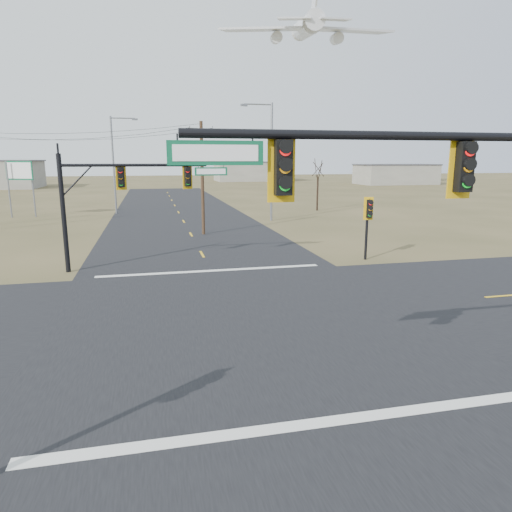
{
  "coord_description": "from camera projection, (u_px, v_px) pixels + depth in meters",
  "views": [
    {
      "loc": [
        -3.02,
        -16.32,
        5.92
      ],
      "look_at": [
        0.97,
        1.0,
        2.14
      ],
      "focal_mm": 32.0,
      "sensor_mm": 36.0,
      "label": 1
    }
  ],
  "objects": [
    {
      "name": "stop_bar_far",
      "position": [
        211.0,
        271.0,
        24.59
      ],
      "size": [
        12.0,
        0.4,
        0.01
      ],
      "primitive_type": "cube",
      "color": "silver",
      "rests_on": "road_ns"
    },
    {
      "name": "utility_pole_near",
      "position": [
        202.0,
        177.0,
        35.68
      ],
      "size": [
        2.03,
        0.94,
        8.78
      ],
      "rotation": [
        0.0,
        0.0,
        0.4
      ],
      "color": "#422E1C",
      "rests_on": "ground"
    },
    {
      "name": "bare_tree_c",
      "position": [
        318.0,
        168.0,
        52.72
      ],
      "size": [
        3.14,
        3.14,
        6.34
      ],
      "rotation": [
        0.0,
        0.0,
        -0.19
      ],
      "color": "black",
      "rests_on": "ground"
    },
    {
      "name": "streetlight_a",
      "position": [
        269.0,
        156.0,
        43.61
      ],
      "size": [
        3.11,
        0.41,
        11.13
      ],
      "rotation": [
        0.0,
        0.0,
        0.22
      ],
      "color": "gray",
      "rests_on": "ground"
    },
    {
      "name": "ground",
      "position": [
        237.0,
        317.0,
        17.44
      ],
      "size": [
        320.0,
        320.0,
        0.0
      ],
      "primitive_type": "plane",
      "color": "brown",
      "rests_on": "ground"
    },
    {
      "name": "road_ns",
      "position": [
        237.0,
        317.0,
        17.44
      ],
      "size": [
        14.0,
        160.0,
        0.02
      ],
      "primitive_type": "cube",
      "color": "black",
      "rests_on": "ground"
    },
    {
      "name": "mast_arm_near",
      "position": [
        471.0,
        198.0,
        9.87
      ],
      "size": [
        10.34,
        0.42,
        6.98
      ],
      "rotation": [
        0.0,
        0.0,
        -0.03
      ],
      "color": "black",
      "rests_on": "ground"
    },
    {
      "name": "mast_arm_far",
      "position": [
        126.0,
        186.0,
        24.24
      ],
      "size": [
        8.82,
        0.53,
        6.21
      ],
      "rotation": [
        0.0,
        0.0,
        0.27
      ],
      "color": "black",
      "rests_on": "ground"
    },
    {
      "name": "jet_airliner",
      "position": [
        307.0,
        27.0,
        88.83
      ],
      "size": [
        25.25,
        26.11,
        14.08
      ],
      "rotation": [
        0.0,
        -0.16,
        1.4
      ],
      "color": "silver"
    },
    {
      "name": "stop_bar_near",
      "position": [
        299.0,
        425.0,
        10.29
      ],
      "size": [
        12.0,
        0.4,
        0.01
      ],
      "primitive_type": "cube",
      "color": "silver",
      "rests_on": "road_ns"
    },
    {
      "name": "warehouse_mid",
      "position": [
        252.0,
        172.0,
        127.26
      ],
      "size": [
        20.0,
        12.0,
        5.0
      ],
      "primitive_type": "cube",
      "color": "#9A9789",
      "rests_on": "ground"
    },
    {
      "name": "warehouse_right",
      "position": [
        396.0,
        175.0,
        110.08
      ],
      "size": [
        18.0,
        10.0,
        4.5
      ],
      "primitive_type": "cube",
      "color": "#9A9789",
      "rests_on": "ground"
    },
    {
      "name": "road_ew",
      "position": [
        237.0,
        317.0,
        17.44
      ],
      "size": [
        160.0,
        14.0,
        0.02
      ],
      "primitive_type": "cube",
      "color": "black",
      "rests_on": "ground"
    },
    {
      "name": "streetlight_c",
      "position": [
        115.0,
        160.0,
        49.35
      ],
      "size": [
        2.91,
        0.36,
        10.42
      ],
      "rotation": [
        0.0,
        0.0,
        0.18
      ],
      "color": "gray",
      "rests_on": "ground"
    },
    {
      "name": "pedestal_signal_ne",
      "position": [
        369.0,
        213.0,
        26.76
      ],
      "size": [
        0.67,
        0.58,
        3.78
      ],
      "rotation": [
        0.0,
        0.0,
        -0.37
      ],
      "color": "black",
      "rests_on": "ground"
    },
    {
      "name": "highway_sign",
      "position": [
        20.0,
        177.0,
        46.72
      ],
      "size": [
        2.84,
        1.31,
        5.75
      ],
      "rotation": [
        0.0,
        0.0,
        -0.41
      ],
      "color": "gray",
      "rests_on": "ground"
    }
  ]
}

